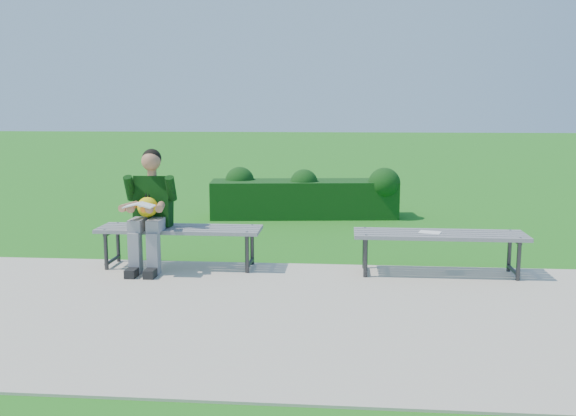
{
  "coord_description": "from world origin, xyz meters",
  "views": [
    {
      "loc": [
        0.57,
        -7.11,
        1.78
      ],
      "look_at": [
        -0.05,
        -0.16,
        0.69
      ],
      "focal_mm": 40.0,
      "sensor_mm": 36.0,
      "label": 1
    }
  ],
  "objects_px": {
    "seated_boy": "(150,206)",
    "paper_sheet": "(430,232)",
    "bench_left": "(180,232)",
    "bench_right": "(439,238)",
    "hedge": "(306,196)"
  },
  "relations": [
    {
      "from": "seated_boy",
      "to": "paper_sheet",
      "type": "bearing_deg",
      "value": 0.56
    },
    {
      "from": "bench_left",
      "to": "bench_right",
      "type": "height_order",
      "value": "same"
    },
    {
      "from": "seated_boy",
      "to": "paper_sheet",
      "type": "height_order",
      "value": "seated_boy"
    },
    {
      "from": "hedge",
      "to": "paper_sheet",
      "type": "distance_m",
      "value": 3.92
    },
    {
      "from": "paper_sheet",
      "to": "seated_boy",
      "type": "bearing_deg",
      "value": -179.44
    },
    {
      "from": "bench_left",
      "to": "paper_sheet",
      "type": "xyz_separation_m",
      "value": [
        2.72,
        -0.06,
        0.06
      ]
    },
    {
      "from": "paper_sheet",
      "to": "hedge",
      "type": "bearing_deg",
      "value": 113.12
    },
    {
      "from": "bench_left",
      "to": "seated_boy",
      "type": "relative_size",
      "value": 1.37
    },
    {
      "from": "bench_left",
      "to": "hedge",
      "type": "bearing_deg",
      "value": 71.51
    },
    {
      "from": "seated_boy",
      "to": "hedge",
      "type": "bearing_deg",
      "value": 67.78
    },
    {
      "from": "bench_left",
      "to": "paper_sheet",
      "type": "distance_m",
      "value": 2.72
    },
    {
      "from": "bench_left",
      "to": "bench_right",
      "type": "relative_size",
      "value": 1.0
    },
    {
      "from": "hedge",
      "to": "seated_boy",
      "type": "height_order",
      "value": "seated_boy"
    },
    {
      "from": "hedge",
      "to": "paper_sheet",
      "type": "xyz_separation_m",
      "value": [
        1.54,
        -3.6,
        0.12
      ]
    },
    {
      "from": "bench_right",
      "to": "hedge",
      "type": "bearing_deg",
      "value": 114.45
    }
  ]
}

